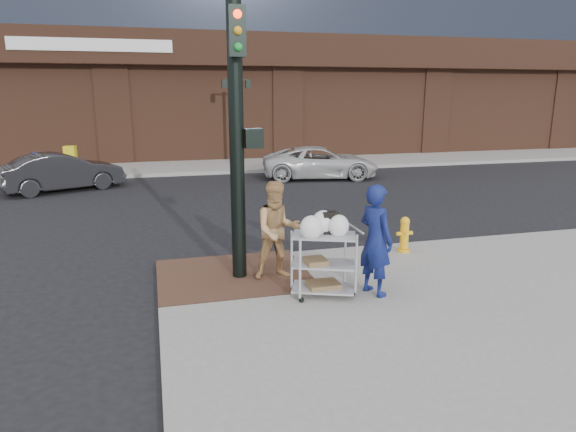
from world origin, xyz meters
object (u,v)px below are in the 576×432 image
object	(u,v)px
sedan_dark	(62,172)
utility_cart	(324,258)
lamp_post	(237,111)
pedestrian_tan	(278,230)
fire_hydrant	(404,234)
woman_blue	(376,240)
minivan_white	(320,163)
traffic_signal_pole	(238,131)

from	to	relation	value
sedan_dark	utility_cart	world-z (taller)	utility_cart
lamp_post	sedan_dark	world-z (taller)	lamp_post
pedestrian_tan	sedan_dark	world-z (taller)	pedestrian_tan
utility_cart	lamp_post	bearing A→B (deg)	85.53
utility_cart	fire_hydrant	size ratio (longest dim) A/B	1.85
woman_blue	fire_hydrant	world-z (taller)	woman_blue
woman_blue	pedestrian_tan	bearing A→B (deg)	28.90
lamp_post	minivan_white	xyz separation A→B (m)	(2.76, -4.10, -1.96)
woman_blue	fire_hydrant	xyz separation A→B (m)	(1.59, 2.00, -0.55)
traffic_signal_pole	sedan_dark	xyz separation A→B (m)	(-4.65, 10.88, -2.14)
woman_blue	sedan_dark	bearing A→B (deg)	7.22
pedestrian_tan	fire_hydrant	distance (m)	3.15
pedestrian_tan	sedan_dark	xyz separation A→B (m)	(-5.30, 11.10, -0.36)
woman_blue	sedan_dark	world-z (taller)	woman_blue
sedan_dark	pedestrian_tan	bearing A→B (deg)	-178.74
pedestrian_tan	minivan_white	world-z (taller)	pedestrian_tan
woman_blue	utility_cart	size ratio (longest dim) A/B	1.32
lamp_post	woman_blue	size ratio (longest dim) A/B	2.12
lamp_post	pedestrian_tan	world-z (taller)	lamp_post
traffic_signal_pole	minivan_white	world-z (taller)	traffic_signal_pole
lamp_post	pedestrian_tan	bearing A→B (deg)	-96.74
woman_blue	minivan_white	distance (m)	12.92
sedan_dark	traffic_signal_pole	bearing A→B (deg)	178.87
minivan_white	utility_cart	distance (m)	13.00
traffic_signal_pole	pedestrian_tan	world-z (taller)	traffic_signal_pole
traffic_signal_pole	woman_blue	bearing A→B (deg)	-33.96
lamp_post	fire_hydrant	bearing A→B (deg)	-85.44
sedan_dark	utility_cart	distance (m)	13.45
minivan_white	sedan_dark	bearing A→B (deg)	101.39
woman_blue	minivan_white	world-z (taller)	woman_blue
traffic_signal_pole	minivan_white	bearing A→B (deg)	64.79
minivan_white	lamp_post	bearing A→B (deg)	43.95
sedan_dark	fire_hydrant	xyz separation A→B (m)	(8.29, -10.26, -0.15)
utility_cart	fire_hydrant	distance (m)	3.08
woman_blue	sedan_dark	distance (m)	13.98
pedestrian_tan	utility_cart	world-z (taller)	pedestrian_tan
lamp_post	utility_cart	bearing A→B (deg)	-94.47
traffic_signal_pole	sedan_dark	distance (m)	12.03
minivan_white	fire_hydrant	world-z (taller)	minivan_white
woman_blue	pedestrian_tan	world-z (taller)	woman_blue
pedestrian_tan	lamp_post	bearing A→B (deg)	82.97
lamp_post	traffic_signal_pole	size ratio (longest dim) A/B	0.80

